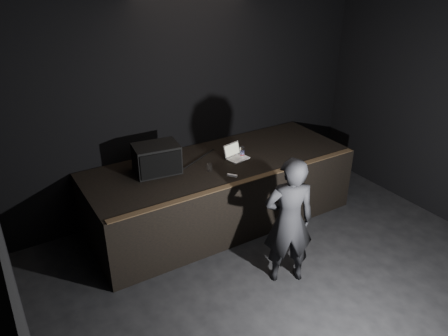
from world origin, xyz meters
TOP-DOWN VIEW (x-y plane):
  - ground at (0.00, 0.00)m, footprint 7.00×7.00m
  - room_walls at (0.00, 0.00)m, footprint 6.10×7.10m
  - stage_riser at (0.00, 2.73)m, footprint 4.00×1.50m
  - riser_lip at (0.00, 2.02)m, footprint 3.92×0.10m
  - stage_monitor at (-0.93, 2.90)m, footprint 0.67×0.52m
  - cable at (-0.26, 2.94)m, footprint 0.79×0.42m
  - laptop at (0.26, 2.72)m, footprint 0.36×0.33m
  - beer_can at (0.36, 2.69)m, footprint 0.07×0.07m
  - plastic_cup at (-0.28, 2.55)m, footprint 0.08×0.08m
  - wii_remote at (-0.10, 2.24)m, footprint 0.12×0.13m
  - person at (0.00, 1.11)m, footprint 0.74×0.63m

SIDE VIEW (x-z plane):
  - ground at x=0.00m, z-range 0.00..0.00m
  - stage_riser at x=0.00m, z-range 0.00..1.00m
  - person at x=0.00m, z-range 0.00..1.71m
  - riser_lip at x=0.00m, z-range 1.00..1.01m
  - cable at x=-0.26m, z-range 1.00..1.02m
  - wii_remote at x=-0.10m, z-range 1.00..1.03m
  - plastic_cup at x=-0.28m, z-range 1.00..1.11m
  - laptop at x=0.26m, z-range 0.95..1.16m
  - beer_can at x=0.36m, z-range 1.00..1.17m
  - stage_monitor at x=-0.93m, z-range 1.00..1.41m
  - room_walls at x=0.00m, z-range 0.26..3.78m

